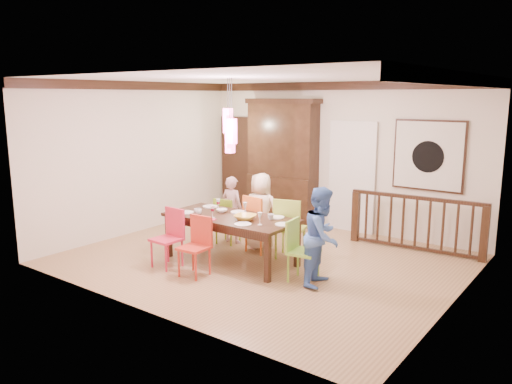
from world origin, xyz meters
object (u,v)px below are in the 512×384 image
Objects in this scene: balustrade at (416,222)px; person_far_mid at (261,212)px; person_far_left at (232,210)px; china_hutch at (282,161)px; dining_table at (231,221)px; person_end_right at (322,236)px; chair_far_left at (228,217)px; chair_end_right at (304,247)px.

person_far_mid is at bearing -148.65° from balustrade.
china_hutch is at bearing -87.67° from person_far_left.
person_far_mid reaches higher than balustrade.
dining_table is 1.77× the size of person_far_left.
china_hutch is 1.84× the size of person_end_right.
balustrade is at bearing -6.61° from china_hutch.
chair_far_left is 2.24m from chair_end_right.
person_far_left is (-2.85, -1.49, 0.11)m from balustrade.
chair_end_right is (2.09, -0.82, 0.03)m from chair_far_left.
person_far_mid is (0.69, 0.06, 0.19)m from chair_far_left.
person_end_right is at bearing -47.46° from china_hutch.
chair_far_left is 0.33× the size of china_hutch.
person_far_mid is (0.66, -0.03, 0.06)m from person_far_left.
chair_end_right reaches higher than dining_table.
balustrade is 3.22m from person_far_left.
person_end_right reaches higher than balustrade.
china_hutch is 1.12× the size of balustrade.
person_far_mid is at bearing -66.74° from china_hutch.
chair_end_right is at bearing 150.25° from chair_far_left.
balustrade is 2.67m from person_far_mid.
person_far_left is at bearing -155.82° from balustrade.
person_far_left is at bearing 59.71° from chair_end_right.
dining_table is 1.09m from person_far_left.
chair_end_right is at bearing 154.31° from person_far_left.
person_far_mid is (-2.18, -1.52, 0.17)m from balustrade.
person_end_right is (2.32, -0.85, 0.09)m from person_far_left.
balustrade is 1.72× the size of person_far_mid.
china_hutch is at bearing -77.39° from person_far_mid.
chair_end_right is 0.64× the size of person_end_right.
dining_table is at bearing -73.19° from china_hutch.
balustrade reaches higher than chair_end_right.
balustrade is (2.99, -0.35, -0.79)m from china_hutch.
person_far_left is 0.87× the size of person_end_right.
balustrade is at bearing -21.83° from person_end_right.
chair_end_right is 3.60m from china_hutch.
dining_table is at bearing 126.26° from person_far_left.
china_hutch reaches higher than chair_end_right.
person_far_left reaches higher than dining_table.
chair_far_left is 0.69× the size of person_far_left.
china_hutch is 1.92× the size of person_far_mid.
dining_table is 3.20m from balustrade.
dining_table is at bearing 81.36° from chair_end_right.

